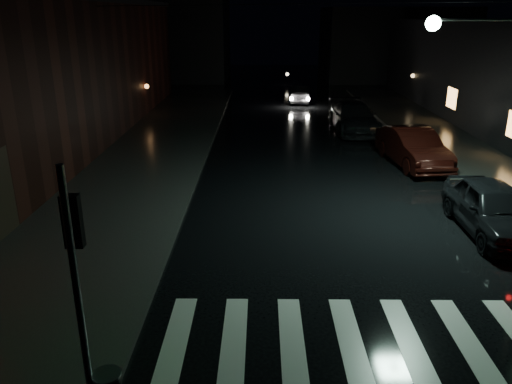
{
  "coord_description": "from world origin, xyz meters",
  "views": [
    {
      "loc": [
        0.55,
        -8.22,
        6.35
      ],
      "look_at": [
        0.41,
        5.07,
        1.6
      ],
      "focal_mm": 35.0,
      "sensor_mm": 36.0,
      "label": 1
    }
  ],
  "objects_px": {
    "parked_car_b": "(413,147)",
    "parked_car_d": "(355,119)",
    "parked_car_a": "(493,208)",
    "parked_car_c": "(353,117)",
    "oncoming_car": "(300,94)"
  },
  "relations": [
    {
      "from": "parked_car_b",
      "to": "parked_car_d",
      "type": "xyz_separation_m",
      "value": [
        -1.31,
        6.94,
        -0.15
      ]
    },
    {
      "from": "parked_car_c",
      "to": "parked_car_a",
      "type": "bearing_deg",
      "value": -84.8
    },
    {
      "from": "parked_car_b",
      "to": "parked_car_c",
      "type": "xyz_separation_m",
      "value": [
        -1.44,
        6.79,
        -0.01
      ]
    },
    {
      "from": "parked_car_c",
      "to": "parked_car_d",
      "type": "xyz_separation_m",
      "value": [
        0.13,
        0.15,
        -0.14
      ]
    },
    {
      "from": "parked_car_a",
      "to": "parked_car_d",
      "type": "xyz_separation_m",
      "value": [
        -1.67,
        14.2,
        -0.12
      ]
    },
    {
      "from": "parked_car_a",
      "to": "oncoming_car",
      "type": "bearing_deg",
      "value": 100.38
    },
    {
      "from": "parked_car_d",
      "to": "oncoming_car",
      "type": "distance_m",
      "value": 10.07
    },
    {
      "from": "parked_car_b",
      "to": "parked_car_d",
      "type": "height_order",
      "value": "parked_car_b"
    },
    {
      "from": "parked_car_c",
      "to": "oncoming_car",
      "type": "distance_m",
      "value": 10.19
    },
    {
      "from": "parked_car_a",
      "to": "oncoming_car",
      "type": "distance_m",
      "value": 24.32
    },
    {
      "from": "parked_car_b",
      "to": "oncoming_car",
      "type": "xyz_separation_m",
      "value": [
        -3.74,
        16.71,
        -0.17
      ]
    },
    {
      "from": "oncoming_car",
      "to": "parked_car_a",
      "type": "bearing_deg",
      "value": 104.87
    },
    {
      "from": "parked_car_a",
      "to": "parked_car_c",
      "type": "relative_size",
      "value": 0.83
    },
    {
      "from": "parked_car_b",
      "to": "parked_car_d",
      "type": "bearing_deg",
      "value": 93.51
    },
    {
      "from": "oncoming_car",
      "to": "parked_car_d",
      "type": "bearing_deg",
      "value": 109.14
    }
  ]
}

